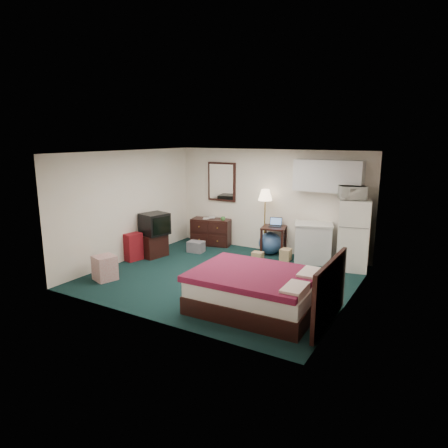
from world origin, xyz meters
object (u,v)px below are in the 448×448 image
Objects in this scene: fridge at (354,235)px; tv_stand at (152,245)px; kitchen_counter at (313,243)px; dresser at (211,232)px; floor_lamp at (265,222)px; suitcase at (133,247)px; desk at (274,241)px; bed at (256,291)px.

fridge reaches higher than tv_stand.
dresser is at bearing 160.41° from kitchen_counter.
suitcase is at bearing -138.80° from floor_lamp.
kitchen_counter is (0.97, -0.02, 0.08)m from desk.
floor_lamp reaches higher than bed.
floor_lamp reaches higher than suitcase.
desk is 3.15m from bed.
bed is (-0.89, -2.90, -0.44)m from fridge.
dresser is at bearing 130.48° from bed.
kitchen_counter is 3.76m from tv_stand.
tv_stand is at bearing 83.68° from suitcase.
suitcase is (-3.60, 0.99, 0.00)m from bed.
floor_lamp is 0.80× the size of bed.
dresser is 1.58m from floor_lamp.
fridge reaches higher than bed.
desk is at bearing 165.92° from fridge.
kitchen_counter is at bearing 40.16° from suitcase.
desk is at bearing -11.53° from floor_lamp.
bed is at bearing -67.71° from floor_lamp.
fridge reaches higher than suitcase.
suitcase is at bearing 162.80° from bed.
tv_stand is 0.50m from suitcase.
tv_stand is at bearing 155.18° from bed.
fridge reaches higher than kitchen_counter.
desk reaches higher than tv_stand.
fridge is at bearing 34.38° from suitcase.
floor_lamp reaches higher than kitchen_counter.
bed is at bearing -108.03° from kitchen_counter.
dresser is 1.72m from tv_stand.
fridge is 2.59× the size of tv_stand.
dresser is at bearing -179.82° from floor_lamp.
dresser is 1.79m from desk.
floor_lamp is at bearing 164.79° from fridge.
floor_lamp is 2.76m from tv_stand.
fridge is (0.89, -0.07, 0.32)m from kitchen_counter.
kitchen_counter is 0.95m from fridge.
floor_lamp is at bearing 155.91° from desk.
desk is 2.91m from tv_stand.
desk is 0.98m from kitchen_counter.
tv_stand is at bearing -160.78° from desk.
desk is 1.91m from fridge.
fridge is at bearing -22.53° from kitchen_counter.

